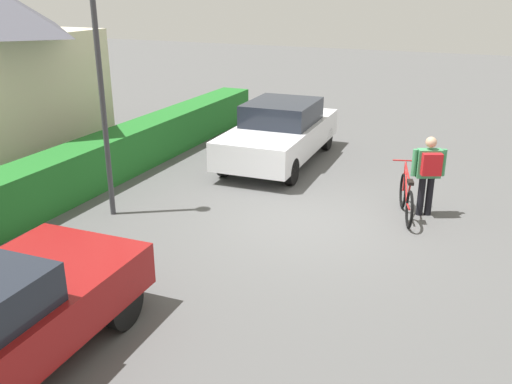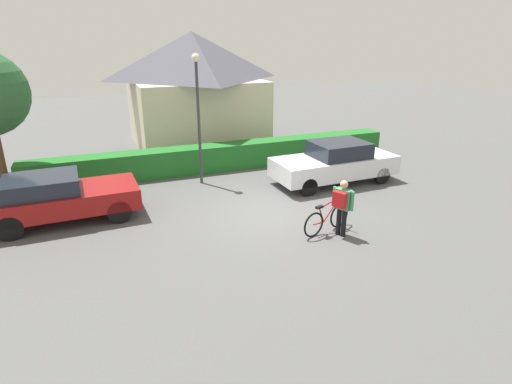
{
  "view_description": "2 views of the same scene",
  "coord_description": "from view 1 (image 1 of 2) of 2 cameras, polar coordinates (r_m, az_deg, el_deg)",
  "views": [
    {
      "loc": [
        -9.18,
        -2.97,
        4.14
      ],
      "look_at": [
        -1.23,
        0.48,
        0.92
      ],
      "focal_mm": 38.98,
      "sensor_mm": 36.0,
      "label": 1
    },
    {
      "loc": [
        -4.68,
        -10.57,
        5.02
      ],
      "look_at": [
        -0.59,
        -0.34,
        0.9
      ],
      "focal_mm": 29.48,
      "sensor_mm": 36.0,
      "label": 2
    }
  ],
  "objects": [
    {
      "name": "ground_plane",
      "position": [
        10.5,
        5.1,
        -2.92
      ],
      "size": [
        60.0,
        60.0,
        0.0
      ],
      "primitive_type": "plane",
      "color": "#525252"
    },
    {
      "name": "person_rider",
      "position": [
        10.86,
        17.3,
        2.23
      ],
      "size": [
        0.47,
        0.59,
        1.54
      ],
      "color": "black",
      "rests_on": "ground"
    },
    {
      "name": "hedge_row",
      "position": [
        12.62,
        -16.33,
        2.78
      ],
      "size": [
        14.48,
        0.9,
        1.0
      ],
      "primitive_type": "cube",
      "color": "#216925",
      "rests_on": "ground"
    },
    {
      "name": "street_lamp",
      "position": [
        10.39,
        -15.84,
        12.62
      ],
      "size": [
        0.28,
        0.28,
        4.48
      ],
      "color": "#38383D",
      "rests_on": "ground"
    },
    {
      "name": "parked_car_far",
      "position": [
        13.81,
        2.49,
        6.17
      ],
      "size": [
        4.51,
        1.95,
        1.49
      ],
      "color": "silver",
      "rests_on": "ground"
    },
    {
      "name": "bicycle",
      "position": [
        10.86,
        15.16,
        -0.58
      ],
      "size": [
        1.63,
        0.64,
        0.99
      ],
      "color": "black",
      "rests_on": "ground"
    }
  ]
}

